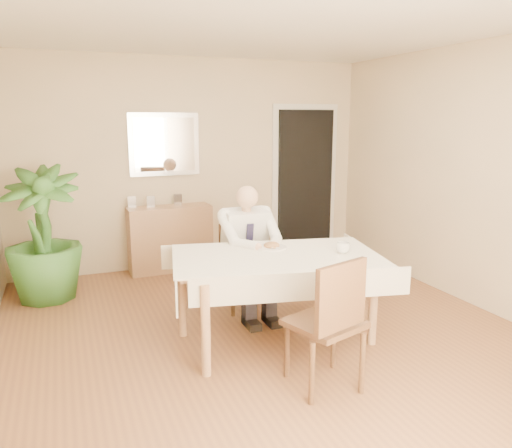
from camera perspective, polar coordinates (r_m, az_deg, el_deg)
name	(u,v)px	position (r m, az deg, el deg)	size (l,w,h in m)	color
room	(272,190)	(4.02, 1.83, 3.92)	(5.00, 5.02, 2.60)	brown
doorway	(305,182)	(6.92, 5.59, 4.78)	(0.96, 0.07, 2.10)	silver
mirror	(164,144)	(6.25, -10.43, 8.93)	(0.86, 0.04, 0.76)	silver
dining_table	(276,265)	(4.17, 2.33, -4.69)	(1.91, 1.35, 0.75)	olive
chair_far	(241,261)	(5.00, -1.73, -4.19)	(0.44, 0.45, 0.84)	#3F2917
chair_near	(331,317)	(3.47, 8.58, -10.51)	(0.57, 0.58, 0.96)	#3F2917
seated_man	(251,246)	(4.69, -0.58, -2.48)	(0.48, 0.72, 1.24)	white
plate	(272,248)	(4.35, 1.80, -2.71)	(0.26, 0.26, 0.02)	white
food	(272,245)	(4.34, 1.80, -2.43)	(0.14, 0.14, 0.06)	brown
knife	(279,247)	(4.31, 2.60, -2.63)	(0.01, 0.01, 0.13)	silver
fork	(270,248)	(4.27, 1.62, -2.73)	(0.01, 0.01, 0.13)	silver
coffee_mug	(343,248)	(4.26, 9.91, -2.68)	(0.12, 0.12, 0.09)	white
sideboard	(170,239)	(6.27, -9.77, -1.65)	(1.01, 0.34, 0.81)	olive
photo_frame_left	(132,202)	(6.17, -14.00, 2.44)	(0.10, 0.02, 0.14)	silver
photo_frame_center	(151,202)	(6.15, -11.93, 2.51)	(0.10, 0.02, 0.14)	silver
photo_frame_right	(178,200)	(6.25, -8.92, 2.77)	(0.10, 0.02, 0.14)	silver
potted_palm	(43,234)	(5.57, -23.21, -1.07)	(0.78, 0.78, 1.40)	#2D5C21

